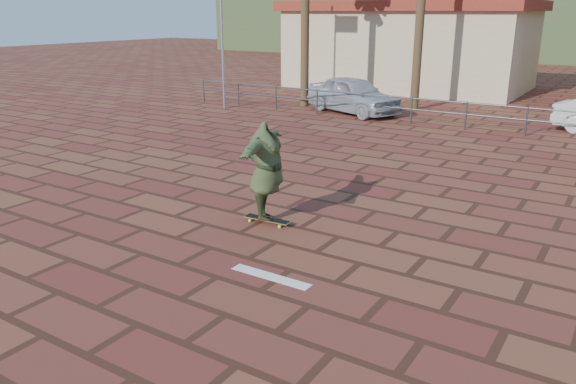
# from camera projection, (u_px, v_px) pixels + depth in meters

# --- Properties ---
(ground) EXTENTS (120.00, 120.00, 0.00)m
(ground) POSITION_uv_depth(u_px,v_px,m) (276.00, 242.00, 10.16)
(ground) COLOR brown
(ground) RESTS_ON ground
(paint_stripe) EXTENTS (1.40, 0.22, 0.01)m
(paint_stripe) POSITION_uv_depth(u_px,v_px,m) (271.00, 277.00, 8.83)
(paint_stripe) COLOR white
(paint_stripe) RESTS_ON ground
(guardrail) EXTENTS (24.06, 0.06, 1.00)m
(guardrail) POSITION_uv_depth(u_px,v_px,m) (466.00, 111.00, 19.57)
(guardrail) COLOR #47494F
(guardrail) RESTS_ON ground
(building_west) EXTENTS (12.60, 7.60, 4.50)m
(building_west) POSITION_uv_depth(u_px,v_px,m) (410.00, 45.00, 30.18)
(building_west) COLOR beige
(building_west) RESTS_ON ground
(hill_back) EXTENTS (35.00, 14.00, 8.00)m
(hill_back) POSITION_uv_depth(u_px,v_px,m) (386.00, 11.00, 65.12)
(hill_back) COLOR #384C28
(hill_back) RESTS_ON ground
(longboard) EXTENTS (1.00, 0.28, 0.10)m
(longboard) POSITION_uv_depth(u_px,v_px,m) (267.00, 219.00, 11.04)
(longboard) COLOR olive
(longboard) RESTS_ON ground
(skateboarder) EXTENTS (1.41, 2.45, 1.93)m
(skateboarder) POSITION_uv_depth(u_px,v_px,m) (266.00, 171.00, 10.74)
(skateboarder) COLOR #394525
(skateboarder) RESTS_ON longboard
(car_silver) EXTENTS (4.69, 3.20, 1.48)m
(car_silver) POSITION_uv_depth(u_px,v_px,m) (353.00, 95.00, 22.86)
(car_silver) COLOR #AFB0B6
(car_silver) RESTS_ON ground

